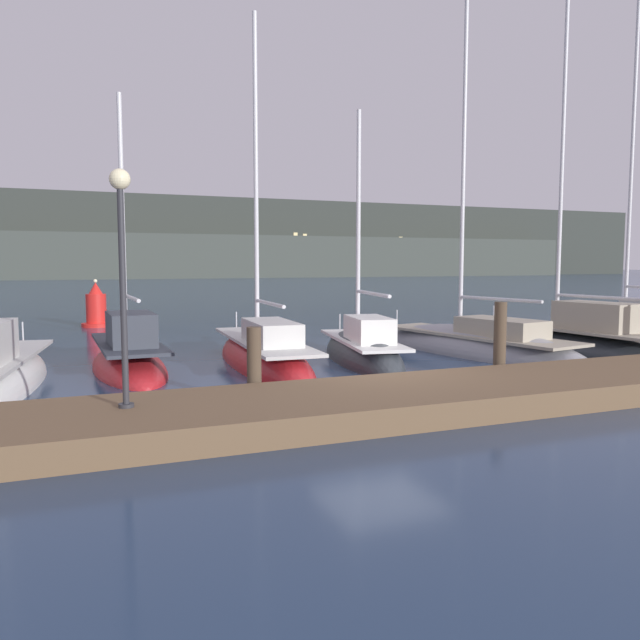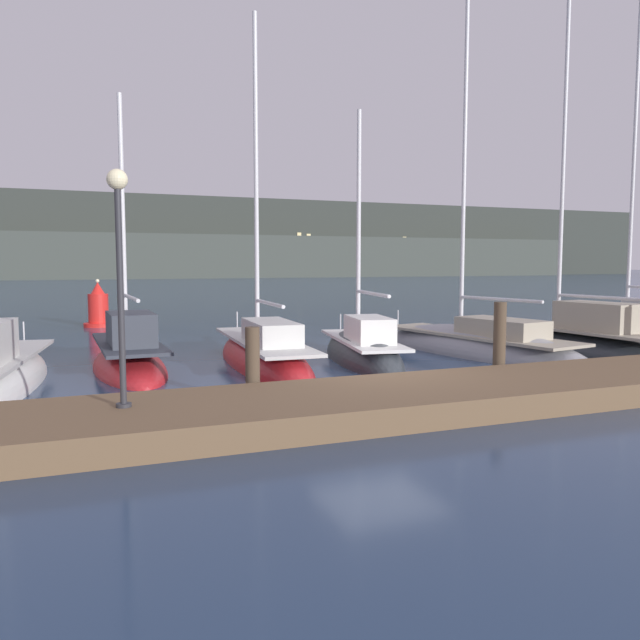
# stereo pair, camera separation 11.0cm
# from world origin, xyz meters

# --- Properties ---
(ground_plane) EXTENTS (400.00, 400.00, 0.00)m
(ground_plane) POSITION_xyz_m (0.00, 0.00, 0.00)
(ground_plane) COLOR navy
(dock) EXTENTS (38.72, 2.80, 0.45)m
(dock) POSITION_xyz_m (0.00, -1.93, 0.23)
(dock) COLOR brown
(dock) RESTS_ON ground
(mooring_pile_2) EXTENTS (0.28, 0.28, 1.48)m
(mooring_pile_2) POSITION_xyz_m (-2.88, -0.28, 0.74)
(mooring_pile_2) COLOR #4C3D2D
(mooring_pile_2) RESTS_ON ground
(mooring_pile_3) EXTENTS (0.28, 0.28, 1.83)m
(mooring_pile_3) POSITION_xyz_m (2.88, -0.28, 0.92)
(mooring_pile_3) COLOR #4C3D2D
(mooring_pile_3) RESTS_ON ground
(sailboat_berth_4) EXTENTS (1.87, 5.75, 7.50)m
(sailboat_berth_4) POSITION_xyz_m (-4.79, 4.46, 0.19)
(sailboat_berth_4) COLOR red
(sailboat_berth_4) RESTS_ON ground
(sailboat_berth_5) EXTENTS (2.09, 7.65, 10.02)m
(sailboat_berth_5) POSITION_xyz_m (-1.43, 3.93, 0.11)
(sailboat_berth_5) COLOR red
(sailboat_berth_5) RESTS_ON ground
(sailboat_berth_6) EXTENTS (2.60, 5.97, 7.72)m
(sailboat_berth_6) POSITION_xyz_m (1.32, 3.61, 0.11)
(sailboat_berth_6) COLOR #2D3338
(sailboat_berth_6) RESTS_ON ground
(sailboat_berth_7) EXTENTS (3.40, 8.20, 12.40)m
(sailboat_berth_7) POSITION_xyz_m (5.04, 3.53, 0.10)
(sailboat_berth_7) COLOR gray
(sailboat_berth_7) RESTS_ON ground
(sailboat_berth_8) EXTENTS (2.63, 7.57, 11.65)m
(sailboat_berth_8) POSITION_xyz_m (8.21, 2.95, 0.19)
(sailboat_berth_8) COLOR #2D3338
(sailboat_berth_8) RESTS_ON ground
(sailboat_berth_9) EXTENTS (2.84, 7.90, 12.43)m
(sailboat_berth_9) POSITION_xyz_m (11.40, 3.37, 0.15)
(sailboat_berth_9) COLOR beige
(sailboat_berth_9) RESTS_ON ground
(channel_buoy) EXTENTS (1.24, 1.24, 2.02)m
(channel_buoy) POSITION_xyz_m (-5.08, 16.21, 0.76)
(channel_buoy) COLOR red
(channel_buoy) RESTS_ON ground
(dock_lamppost) EXTENTS (0.32, 0.32, 3.68)m
(dock_lamppost) POSITION_xyz_m (-5.36, -1.70, 2.94)
(dock_lamppost) COLOR #2D2D33
(dock_lamppost) RESTS_ON dock
(hillside_backdrop) EXTENTS (240.00, 23.00, 14.82)m
(hillside_backdrop) POSITION_xyz_m (3.28, 108.62, 6.83)
(hillside_backdrop) COLOR #333833
(hillside_backdrop) RESTS_ON ground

